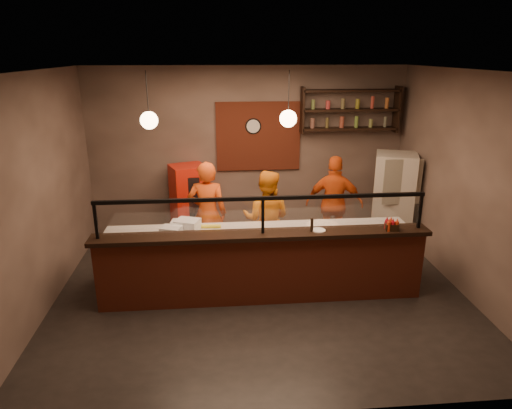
{
  "coord_description": "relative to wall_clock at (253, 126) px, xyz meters",
  "views": [
    {
      "loc": [
        -0.61,
        -6.1,
        3.44
      ],
      "look_at": [
        -0.04,
        0.3,
        1.27
      ],
      "focal_mm": 32.0,
      "sensor_mm": 36.0,
      "label": 1
    }
  ],
  "objects": [
    {
      "name": "pizza_dough",
      "position": [
        0.9,
        -2.16,
        -1.19
      ],
      "size": [
        0.53,
        0.53,
        0.01
      ],
      "primitive_type": "cylinder",
      "rotation": [
        0.0,
        0.0,
        -0.05
      ],
      "color": "white",
      "rests_on": "worktop"
    },
    {
      "name": "service_counter",
      "position": [
        -0.1,
        -2.76,
        -1.6
      ],
      "size": [
        4.6,
        0.25,
        1.0
      ],
      "primitive_type": "cube",
      "color": "maroon",
      "rests_on": "floor"
    },
    {
      "name": "red_cooler",
      "position": [
        -1.24,
        -0.31,
        -1.38
      ],
      "size": [
        0.78,
        0.75,
        1.44
      ],
      "primitive_type": "cube",
      "rotation": [
        0.0,
        0.0,
        0.35
      ],
      "color": "red",
      "rests_on": "floor"
    },
    {
      "name": "ceiling",
      "position": [
        -0.1,
        -2.46,
        1.1
      ],
      "size": [
        6.0,
        6.0,
        0.0
      ],
      "primitive_type": "plane",
      "rotation": [
        3.14,
        0.0,
        0.0
      ],
      "color": "#322D27",
      "rests_on": "wall_back"
    },
    {
      "name": "prep_tub_a",
      "position": [
        -1.26,
        -2.16,
        -1.13
      ],
      "size": [
        0.33,
        0.28,
        0.15
      ],
      "primitive_type": "cube",
      "rotation": [
        0.0,
        0.0,
        -0.16
      ],
      "color": "silver",
      "rests_on": "worktop"
    },
    {
      "name": "wall_right",
      "position": [
        2.9,
        -2.46,
        -0.5
      ],
      "size": [
        0.0,
        5.0,
        5.0
      ],
      "primitive_type": "plane",
      "rotation": [
        1.57,
        0.0,
        -1.57
      ],
      "color": "#7D665B",
      "rests_on": "floor"
    },
    {
      "name": "worktop",
      "position": [
        -0.1,
        -2.26,
        -1.23
      ],
      "size": [
        4.6,
        0.75,
        0.05
      ],
      "primitive_type": "cube",
      "color": "silver",
      "rests_on": "worktop_cabinet"
    },
    {
      "name": "brick_patch",
      "position": [
        0.1,
        0.01,
        -0.2
      ],
      "size": [
        1.6,
        0.04,
        1.3
      ],
      "primitive_type": "cube",
      "color": "maroon",
      "rests_on": "wall_back"
    },
    {
      "name": "cook_left",
      "position": [
        -0.88,
        -1.41,
        -1.22
      ],
      "size": [
        0.68,
        0.49,
        1.77
      ],
      "primitive_type": "imported",
      "rotation": [
        0.0,
        0.0,
        3.04
      ],
      "color": "#E44E15",
      "rests_on": "floor"
    },
    {
      "name": "pepper_mill",
      "position": [
        0.58,
        -2.77,
        -0.94
      ],
      "size": [
        0.05,
        0.05,
        0.19
      ],
      "primitive_type": "cylinder",
      "rotation": [
        0.0,
        0.0,
        0.09
      ],
      "color": "black",
      "rests_on": "counter_ledge"
    },
    {
      "name": "floor",
      "position": [
        -0.1,
        -2.46,
        -2.1
      ],
      "size": [
        6.0,
        6.0,
        0.0
      ],
      "primitive_type": "plane",
      "color": "black",
      "rests_on": "ground"
    },
    {
      "name": "wall_back",
      "position": [
        -0.1,
        0.04,
        -0.5
      ],
      "size": [
        6.0,
        0.0,
        6.0
      ],
      "primitive_type": "plane",
      "rotation": [
        1.57,
        0.0,
        0.0
      ],
      "color": "#7D665B",
      "rests_on": "floor"
    },
    {
      "name": "rolling_pin",
      "position": [
        -0.83,
        -2.11,
        -1.17
      ],
      "size": [
        0.33,
        0.07,
        0.06
      ],
      "primitive_type": "cylinder",
      "rotation": [
        0.0,
        1.57,
        -0.06
      ],
      "color": "yellow",
      "rests_on": "worktop"
    },
    {
      "name": "prep_tub_c",
      "position": [
        -1.39,
        -2.37,
        -1.13
      ],
      "size": [
        0.33,
        0.3,
        0.14
      ],
      "primitive_type": "cube",
      "rotation": [
        0.0,
        0.0,
        -0.3
      ],
      "color": "silver",
      "rests_on": "worktop"
    },
    {
      "name": "wall_front",
      "position": [
        -0.1,
        -4.96,
        -0.5
      ],
      "size": [
        6.0,
        0.0,
        6.0
      ],
      "primitive_type": "plane",
      "rotation": [
        -1.57,
        0.0,
        0.0
      ],
      "color": "#7D665B",
      "rests_on": "floor"
    },
    {
      "name": "counter_ledge",
      "position": [
        -0.1,
        -2.76,
        -1.07
      ],
      "size": [
        4.7,
        0.37,
        0.06
      ],
      "primitive_type": "cube",
      "color": "black",
      "rests_on": "service_counter"
    },
    {
      "name": "wall_shelving",
      "position": [
        1.8,
        -0.14,
        0.3
      ],
      "size": [
        1.84,
        0.28,
        0.85
      ],
      "color": "black",
      "rests_on": "wall_back"
    },
    {
      "name": "small_plate",
      "position": [
        0.68,
        -2.75,
        -1.03
      ],
      "size": [
        0.26,
        0.26,
        0.01
      ],
      "primitive_type": "cylinder",
      "rotation": [
        0.0,
        0.0,
        -0.42
      ],
      "color": "white",
      "rests_on": "counter_ledge"
    },
    {
      "name": "condiment_caddy",
      "position": [
        1.71,
        -2.81,
        -0.99
      ],
      "size": [
        0.19,
        0.16,
        0.1
      ],
      "primitive_type": "cube",
      "rotation": [
        0.0,
        0.0,
        -0.12
      ],
      "color": "black",
      "rests_on": "counter_ledge"
    },
    {
      "name": "wall_clock",
      "position": [
        0.0,
        0.0,
        0.0
      ],
      "size": [
        0.3,
        0.04,
        0.3
      ],
      "primitive_type": "cylinder",
      "rotation": [
        1.57,
        0.0,
        0.0
      ],
      "color": "black",
      "rests_on": "wall_back"
    },
    {
      "name": "cook_mid",
      "position": [
        0.08,
        -1.61,
        -1.28
      ],
      "size": [
        0.95,
        0.84,
        1.65
      ],
      "primitive_type": "imported",
      "rotation": [
        0.0,
        0.0,
        2.84
      ],
      "color": "orange",
      "rests_on": "floor"
    },
    {
      "name": "cook_right",
      "position": [
        1.36,
        -1.03,
        -1.24
      ],
      "size": [
        1.09,
        0.68,
        1.73
      ],
      "primitive_type": "imported",
      "rotation": [
        0.0,
        0.0,
        2.87
      ],
      "color": "#DF5115",
      "rests_on": "floor"
    },
    {
      "name": "worktop_cabinet",
      "position": [
        -0.1,
        -2.26,
        -1.68
      ],
      "size": [
        4.6,
        0.75,
        0.85
      ],
      "primitive_type": "cube",
      "color": "gray",
      "rests_on": "floor"
    },
    {
      "name": "prep_tub_b",
      "position": [
        -1.16,
        -2.17,
        -1.12
      ],
      "size": [
        0.41,
        0.37,
        0.17
      ],
      "primitive_type": "cube",
      "rotation": [
        0.0,
        0.0,
        -0.37
      ],
      "color": "white",
      "rests_on": "worktop"
    },
    {
      "name": "pendant_right",
      "position": [
        0.3,
        -2.26,
        0.45
      ],
      "size": [
        0.24,
        0.24,
        0.77
      ],
      "color": "black",
      "rests_on": "ceiling"
    },
    {
      "name": "pendant_left",
      "position": [
        -1.6,
        -2.26,
        0.45
      ],
      "size": [
        0.24,
        0.24,
        0.77
      ],
      "color": "black",
      "rests_on": "ceiling"
    },
    {
      "name": "sneeze_guard",
      "position": [
        -0.1,
        -2.76,
        -0.73
      ],
      "size": [
        4.5,
        0.05,
        0.52
      ],
      "color": "white",
      "rests_on": "counter_ledge"
    },
    {
      "name": "wall_left",
      "position": [
        -3.1,
        -2.46,
        -0.5
      ],
      "size": [
        0.0,
        5.0,
        5.0
      ],
      "primitive_type": "plane",
      "rotation": [
        1.57,
        0.0,
        1.57
      ],
      "color": "#7D665B",
      "rests_on": "floor"
    },
    {
      "name": "fridge",
      "position": [
        2.5,
        -0.86,
        -1.24
      ],
      "size": [
        0.9,
        0.87,
        1.71
      ],
      "primitive_type": "cube",
      "rotation": [
        0.0,
        0.0,
        -0.35
      ],
      "color": "beige",
      "rests_on": "floor"
    }
  ]
}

